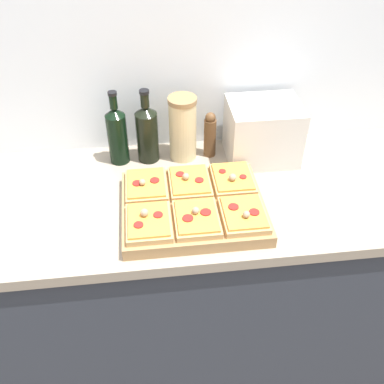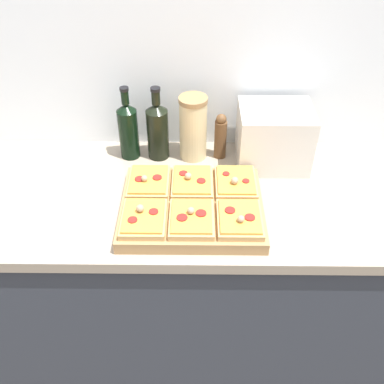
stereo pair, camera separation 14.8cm
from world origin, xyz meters
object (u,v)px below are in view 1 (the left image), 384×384
Objects in this scene: olive_oil_bottle at (117,134)px; toaster_oven at (263,131)px; grain_jar_tall at (183,128)px; wine_bottle at (147,132)px; pepper_mill at (210,135)px; cutting_board at (193,207)px.

toaster_oven is (0.54, -0.04, -0.01)m from olive_oil_bottle.
grain_jar_tall is (0.24, -0.00, 0.01)m from olive_oil_bottle.
olive_oil_bottle is at bearing 176.21° from toaster_oven.
olive_oil_bottle reaches higher than grain_jar_tall.
wine_bottle is at bearing 175.24° from toaster_oven.
grain_jar_tall is at bearing 180.00° from pepper_mill.
toaster_oven is at bearing -4.76° from wine_bottle.
pepper_mill is (0.10, 0.33, 0.07)m from cutting_board.
olive_oil_bottle is 0.24m from grain_jar_tall.
olive_oil_bottle reaches higher than toaster_oven.
toaster_oven is (0.30, -0.04, -0.01)m from grain_jar_tall.
wine_bottle is at bearing 0.00° from olive_oil_bottle.
pepper_mill is 0.20m from toaster_oven.
wine_bottle is at bearing 111.79° from cutting_board.
olive_oil_bottle is at bearing 180.00° from grain_jar_tall.
wine_bottle reaches higher than pepper_mill.
toaster_oven reaches higher than cutting_board.
olive_oil_bottle is (-0.24, 0.33, 0.10)m from cutting_board.
cutting_board is at bearing -90.17° from grain_jar_tall.
cutting_board is at bearing -53.77° from olive_oil_bottle.
olive_oil_bottle is 0.54m from toaster_oven.
cutting_board is 1.85× the size of grain_jar_tall.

